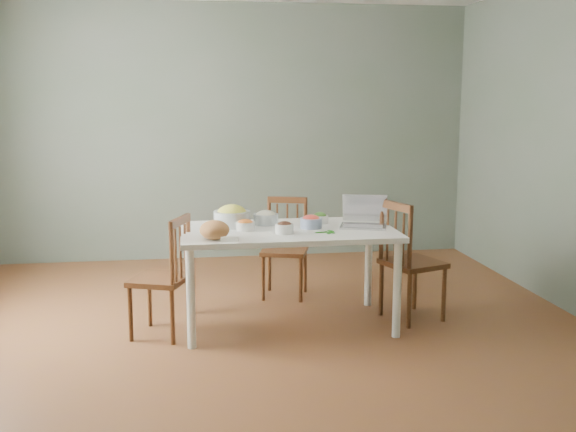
{
  "coord_description": "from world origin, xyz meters",
  "views": [
    {
      "loc": [
        -0.56,
        -4.79,
        1.73
      ],
      "look_at": [
        0.2,
        0.17,
        0.85
      ],
      "focal_mm": 42.45,
      "sensor_mm": 36.0,
      "label": 1
    }
  ],
  "objects": [
    {
      "name": "laptop",
      "position": [
        0.78,
        0.16,
        0.87
      ],
      "size": [
        0.43,
        0.41,
        0.23
      ],
      "primitive_type": null,
      "rotation": [
        0.0,
        0.0,
        -0.32
      ],
      "color": "silver",
      "rests_on": "dining_table"
    },
    {
      "name": "chair_far",
      "position": [
        0.28,
        0.93,
        0.43
      ],
      "size": [
        0.47,
        0.46,
        0.86
      ],
      "primitive_type": null,
      "rotation": [
        0.0,
        0.0,
        -0.3
      ],
      "color": "#411F0D",
      "rests_on": "floor"
    },
    {
      "name": "bowl_squash",
      "position": [
        -0.21,
        0.34,
        0.83
      ],
      "size": [
        0.32,
        0.32,
        0.16
      ],
      "primitive_type": null,
      "rotation": [
        0.0,
        0.0,
        -0.18
      ],
      "color": "gold",
      "rests_on": "dining_table"
    },
    {
      "name": "floor",
      "position": [
        0.0,
        0.0,
        0.0
      ],
      "size": [
        5.0,
        5.0,
        0.0
      ],
      "primitive_type": "cube",
      "color": "brown",
      "rests_on": "ground"
    },
    {
      "name": "bowl_mushroom",
      "position": [
        0.15,
        0.02,
        0.79
      ],
      "size": [
        0.17,
        0.17,
        0.09
      ],
      "primitive_type": null,
      "rotation": [
        0.0,
        0.0,
        -0.33
      ],
      "color": "black",
      "rests_on": "dining_table"
    },
    {
      "name": "wall_front",
      "position": [
        0.0,
        -2.5,
        1.35
      ],
      "size": [
        5.0,
        0.0,
        2.7
      ],
      "primitive_type": "cube",
      "color": "slate",
      "rests_on": "ground"
    },
    {
      "name": "basil_bunch",
      "position": [
        0.45,
        0.0,
        0.76
      ],
      "size": [
        0.18,
        0.18,
        0.02
      ],
      "primitive_type": null,
      "color": "#16530B",
      "rests_on": "dining_table"
    },
    {
      "name": "dining_table",
      "position": [
        0.2,
        0.17,
        0.37
      ],
      "size": [
        1.6,
        0.9,
        0.75
      ],
      "primitive_type": null,
      "color": "white",
      "rests_on": "floor"
    },
    {
      "name": "chair_left",
      "position": [
        -0.76,
        0.09,
        0.44
      ],
      "size": [
        0.49,
        0.5,
        0.89
      ],
      "primitive_type": null,
      "rotation": [
        0.0,
        0.0,
        -1.93
      ],
      "color": "#411F0D",
      "rests_on": "floor"
    },
    {
      "name": "bread_boule",
      "position": [
        -0.36,
        -0.12,
        0.82
      ],
      "size": [
        0.26,
        0.26,
        0.14
      ],
      "primitive_type": "ellipsoid",
      "rotation": [
        0.0,
        0.0,
        -0.33
      ],
      "color": "#A06539",
      "rests_on": "dining_table"
    },
    {
      "name": "bowl_redpep",
      "position": [
        0.38,
        0.19,
        0.8
      ],
      "size": [
        0.21,
        0.21,
        0.1
      ],
      "primitive_type": null,
      "rotation": [
        0.0,
        0.0,
        -0.34
      ],
      "color": "#B92930",
      "rests_on": "dining_table"
    },
    {
      "name": "butter_stick",
      "position": [
        -0.26,
        -0.2,
        0.77
      ],
      "size": [
        0.13,
        0.06,
        0.03
      ],
      "primitive_type": "cube",
      "rotation": [
        0.0,
        0.0,
        -0.23
      ],
      "color": "white",
      "rests_on": "dining_table"
    },
    {
      "name": "bowl_onion",
      "position": [
        0.06,
        0.4,
        0.8
      ],
      "size": [
        0.22,
        0.22,
        0.1
      ],
      "primitive_type": null,
      "rotation": [
        0.0,
        0.0,
        -0.13
      ],
      "color": "white",
      "rests_on": "dining_table"
    },
    {
      "name": "bowl_broccoli",
      "position": [
        0.49,
        0.38,
        0.79
      ],
      "size": [
        0.16,
        0.16,
        0.08
      ],
      "primitive_type": null,
      "rotation": [
        0.0,
        0.0,
        -0.3
      ],
      "color": "#1E4219",
      "rests_on": "dining_table"
    },
    {
      "name": "flatbread",
      "position": [
        0.48,
        0.53,
        0.76
      ],
      "size": [
        0.23,
        0.23,
        0.02
      ],
      "primitive_type": "cylinder",
      "rotation": [
        0.0,
        0.0,
        -0.37
      ],
      "color": "tan",
      "rests_on": "dining_table"
    },
    {
      "name": "wall_back",
      "position": [
        0.0,
        2.5,
        1.35
      ],
      "size": [
        5.0,
        0.0,
        2.7
      ],
      "primitive_type": "cube",
      "color": "slate",
      "rests_on": "ground"
    },
    {
      "name": "chair_right",
      "position": [
        1.19,
        0.18,
        0.47
      ],
      "size": [
        0.51,
        0.53,
        0.94
      ],
      "primitive_type": null,
      "rotation": [
        0.0,
        0.0,
        1.91
      ],
      "color": "#411F0D",
      "rests_on": "floor"
    },
    {
      "name": "bowl_carrot",
      "position": [
        -0.12,
        0.18,
        0.79
      ],
      "size": [
        0.17,
        0.17,
        0.08
      ],
      "primitive_type": null,
      "rotation": [
        0.0,
        0.0,
        0.25
      ],
      "color": "orange",
      "rests_on": "dining_table"
    }
  ]
}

